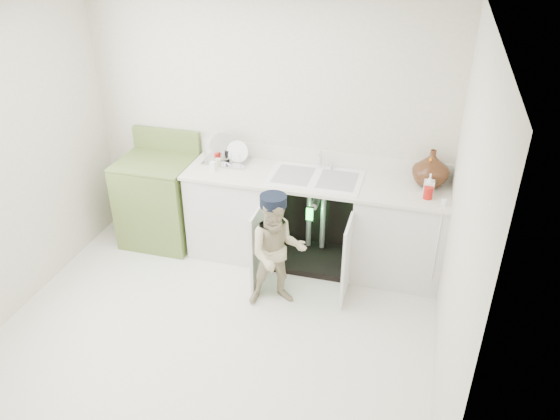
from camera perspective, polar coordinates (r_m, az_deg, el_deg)
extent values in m
plane|color=#B8B3A2|center=(4.67, -6.65, -12.27)|extent=(3.50, 3.50, 0.00)
cube|color=beige|center=(5.23, -1.42, 8.89)|extent=(3.50, 2.50, 0.02)
cube|color=beige|center=(2.88, -19.27, -12.42)|extent=(3.50, 2.50, 0.02)
cube|color=beige|center=(4.86, -27.15, 3.83)|extent=(2.50, 3.00, 0.02)
cube|color=beige|center=(3.70, 18.27, -2.11)|extent=(2.50, 3.00, 0.02)
plane|color=white|center=(3.54, -9.11, 19.49)|extent=(3.50, 3.50, 0.00)
cube|color=silver|center=(5.40, -4.77, -0.15)|extent=(0.80, 0.60, 0.86)
cube|color=silver|center=(5.13, 12.30, -2.51)|extent=(0.80, 0.60, 0.86)
cube|color=black|center=(5.44, 4.15, 0.10)|extent=(0.80, 0.06, 0.86)
cube|color=black|center=(5.42, 3.41, -4.94)|extent=(0.80, 0.60, 0.06)
cylinder|color=gray|center=(5.29, 3.04, -0.49)|extent=(0.05, 0.05, 0.70)
cylinder|color=gray|center=(5.27, 4.53, -0.69)|extent=(0.05, 0.05, 0.70)
cylinder|color=gray|center=(5.16, 3.73, 0.77)|extent=(0.07, 0.18, 0.07)
cube|color=silver|center=(4.90, -2.31, -3.87)|extent=(0.03, 0.40, 0.76)
cube|color=silver|center=(4.75, 6.96, -5.27)|extent=(0.02, 0.40, 0.76)
cube|color=white|center=(4.99, 3.70, 3.17)|extent=(2.44, 0.64, 0.03)
cube|color=white|center=(5.21, 4.41, 5.43)|extent=(2.44, 0.02, 0.15)
cube|color=white|center=(4.99, 3.71, 3.28)|extent=(0.85, 0.55, 0.02)
cube|color=gray|center=(5.02, 1.42, 3.66)|extent=(0.34, 0.40, 0.01)
cube|color=gray|center=(4.95, 6.03, 3.09)|extent=(0.34, 0.40, 0.01)
cylinder|color=silver|center=(5.14, 4.26, 5.27)|extent=(0.03, 0.03, 0.17)
cylinder|color=silver|center=(5.06, 4.16, 5.78)|extent=(0.02, 0.14, 0.02)
cylinder|color=silver|center=(5.14, 5.45, 4.62)|extent=(0.04, 0.04, 0.06)
cylinder|color=white|center=(4.81, 16.05, -3.71)|extent=(0.01, 0.01, 0.70)
cube|color=white|center=(4.70, 16.71, 0.75)|extent=(0.04, 0.02, 0.06)
cube|color=silver|center=(5.31, -5.58, 5.12)|extent=(0.43, 0.29, 0.02)
cylinder|color=silver|center=(5.31, -5.93, 5.99)|extent=(0.27, 0.10, 0.26)
cylinder|color=white|center=(5.25, -4.43, 5.65)|extent=(0.21, 0.06, 0.21)
cylinder|color=silver|center=(5.26, -7.76, 5.57)|extent=(0.01, 0.01, 0.12)
cylinder|color=silver|center=(5.23, -6.89, 5.48)|extent=(0.01, 0.01, 0.12)
cylinder|color=silver|center=(5.20, -6.00, 5.39)|extent=(0.01, 0.01, 0.12)
cylinder|color=silver|center=(5.17, -5.10, 5.29)|extent=(0.01, 0.01, 0.12)
cylinder|color=silver|center=(5.14, -4.20, 5.19)|extent=(0.01, 0.01, 0.12)
imported|color=#492915|center=(4.96, 15.51, 4.26)|extent=(0.32, 0.32, 0.33)
imported|color=orange|center=(4.94, 15.26, 3.79)|extent=(0.11, 0.11, 0.27)
imported|color=white|center=(4.81, 15.32, 2.55)|extent=(0.09, 0.09, 0.20)
cylinder|color=#AC150E|center=(4.77, 15.23, 1.78)|extent=(0.08, 0.08, 0.11)
cylinder|color=#B1160F|center=(5.30, -6.66, 5.43)|extent=(0.05, 0.05, 0.10)
cylinder|color=#B9B388|center=(5.22, -6.50, 4.93)|extent=(0.06, 0.06, 0.08)
cylinder|color=black|center=(5.29, -5.55, 5.60)|extent=(0.04, 0.04, 0.12)
cube|color=white|center=(5.13, -7.02, 4.54)|extent=(0.05, 0.05, 0.09)
cube|color=#577131|center=(5.68, -12.44, 0.84)|extent=(0.72, 0.65, 0.87)
cube|color=#577131|center=(5.48, -12.94, 4.95)|extent=(0.72, 0.65, 0.02)
cube|color=#577131|center=(5.67, -11.77, 7.21)|extent=(0.72, 0.06, 0.23)
cylinder|color=black|center=(5.44, -15.37, 4.38)|extent=(0.16, 0.16, 0.02)
cylinder|color=silver|center=(5.44, -15.39, 4.50)|extent=(0.19, 0.19, 0.01)
cylinder|color=black|center=(5.69, -13.82, 5.73)|extent=(0.16, 0.16, 0.02)
cylinder|color=silver|center=(5.69, -13.83, 5.84)|extent=(0.19, 0.19, 0.01)
cylinder|color=black|center=(5.28, -11.98, 4.00)|extent=(0.16, 0.16, 0.02)
cylinder|color=silver|center=(5.27, -11.99, 4.12)|extent=(0.19, 0.19, 0.01)
cylinder|color=black|center=(5.53, -10.53, 5.40)|extent=(0.16, 0.16, 0.02)
cylinder|color=silver|center=(5.53, -10.54, 5.51)|extent=(0.19, 0.19, 0.01)
imported|color=#C8B68F|center=(4.61, -0.31, -4.44)|extent=(0.61, 0.55, 1.03)
cylinder|color=black|center=(4.36, -0.33, 0.87)|extent=(0.29, 0.29, 0.09)
cube|color=black|center=(4.46, -0.46, 1.09)|extent=(0.19, 0.15, 0.01)
cube|color=black|center=(4.77, 3.13, -0.40)|extent=(0.07, 0.01, 0.14)
cube|color=#26F23F|center=(4.76, 3.10, -0.44)|extent=(0.06, 0.00, 0.12)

